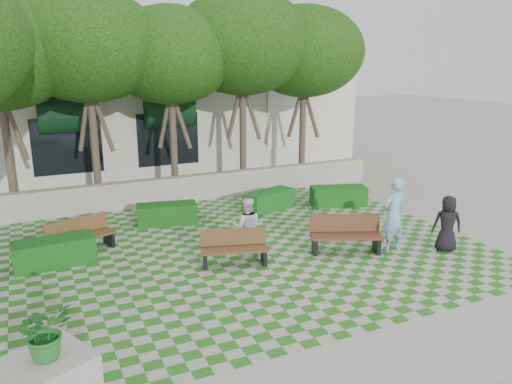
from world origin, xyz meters
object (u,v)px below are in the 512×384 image
bench_west (81,237)px  hedge_west (54,252)px  bench_east (346,235)px  person_dark (447,224)px  person_blue (394,215)px  bench_mid (234,248)px  hedge_midright (269,200)px  hedge_east (338,196)px  planter_front (51,375)px  hedge_midleft (167,214)px  person_white (247,227)px

bench_west → hedge_west: 0.90m
bench_east → person_dark: size_ratio=1.29×
person_blue → person_dark: 1.43m
bench_mid → bench_west: 4.08m
bench_mid → person_dark: person_dark is taller
bench_mid → hedge_midright: 4.69m
bench_east → hedge_east: bench_east is taller
bench_mid → hedge_east: bench_mid is taller
bench_mid → hedge_midright: bench_mid is taller
bench_west → planter_front: (-1.08, -6.37, 0.29)m
hedge_midright → hedge_west: (-6.81, -1.91, 0.01)m
bench_west → planter_front: 6.47m
person_blue → bench_east: bearing=-27.6°
hedge_midright → person_dark: bearing=-64.5°
bench_mid → bench_west: size_ratio=0.96×
hedge_midleft → bench_east: bearing=-49.6°
bench_mid → hedge_midleft: bearing=116.8°
person_white → hedge_midleft: bearing=-47.2°
person_dark → planter_front: bearing=46.5°
bench_mid → hedge_west: bench_mid is taller
hedge_midleft → person_blue: person_blue is taller
bench_mid → hedge_west: 4.38m
person_dark → bench_west: bearing=7.9°
bench_east → hedge_east: bearing=81.4°
hedge_midleft → person_blue: bearing=-44.7°
bench_mid → hedge_midright: bearing=69.7°
hedge_east → hedge_midright: size_ratio=1.04×
hedge_east → person_white: size_ratio=1.23×
bench_west → person_dark: 9.50m
hedge_midleft → person_dark: person_dark is taller
hedge_midright → person_dark: (2.51, -5.27, 0.43)m
bench_mid → planter_front: (-4.37, -3.97, 0.30)m
hedge_east → person_dark: size_ratio=1.25×
hedge_midright → hedge_midleft: hedge_midright is taller
hedge_west → person_white: (4.50, -1.40, 0.43)m
bench_west → person_white: (3.82, -1.98, 0.33)m
hedge_west → person_blue: person_blue is taller
hedge_east → person_white: person_white is taller
hedge_midright → person_white: bearing=-124.8°
hedge_midleft → person_dark: bearing=-41.3°
hedge_west → person_white: person_white is taller
hedge_midright → person_blue: person_blue is taller
bench_east → hedge_midright: size_ratio=1.07×
planter_front → bench_mid: bearing=42.2°
bench_west → hedge_east: size_ratio=0.96×
person_dark → person_white: 5.20m
hedge_east → person_dark: (0.14, -4.71, 0.42)m
planter_front → person_blue: 8.97m
bench_west → person_white: size_ratio=1.18×
person_blue → hedge_midleft: bearing=-50.3°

